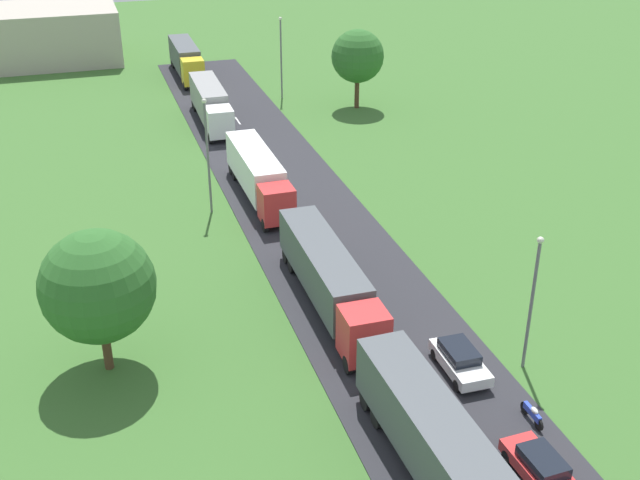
% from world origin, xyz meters
% --- Properties ---
extents(road, '(10.00, 140.00, 0.06)m').
position_xyz_m(road, '(0.00, 24.50, 0.03)').
color(road, '#2B2B30').
rests_on(road, ground).
extents(lane_marking_centre, '(0.16, 118.31, 0.01)m').
position_xyz_m(lane_marking_centre, '(0.00, 19.34, 0.07)').
color(lane_marking_centre, white).
rests_on(lane_marking_centre, road).
extents(truck_lead, '(2.82, 15.12, 3.65)m').
position_xyz_m(truck_lead, '(-2.28, 16.78, 2.18)').
color(truck_lead, blue).
rests_on(truck_lead, road).
extents(truck_second, '(2.59, 14.52, 3.53)m').
position_xyz_m(truck_second, '(-2.22, 33.19, 2.11)').
color(truck_second, red).
rests_on(truck_second, road).
extents(truck_third, '(2.57, 12.94, 3.57)m').
position_xyz_m(truck_third, '(-2.44, 50.49, 2.11)').
color(truck_third, red).
rests_on(truck_third, road).
extents(truck_fourth, '(2.78, 12.87, 3.70)m').
position_xyz_m(truck_fourth, '(-2.64, 70.00, 2.15)').
color(truck_fourth, white).
rests_on(truck_fourth, road).
extents(truck_fifth, '(2.60, 12.58, 3.76)m').
position_xyz_m(truck_fifth, '(-2.25, 88.17, 2.20)').
color(truck_fifth, yellow).
rests_on(truck_fifth, road).
extents(car_second, '(1.90, 4.05, 1.45)m').
position_xyz_m(car_second, '(2.19, 16.27, 0.82)').
color(car_second, red).
rests_on(car_second, road).
extents(car_third, '(1.90, 4.27, 1.49)m').
position_xyz_m(car_third, '(2.41, 24.64, 0.84)').
color(car_third, white).
rests_on(car_third, road).
extents(motorcycle_courier, '(0.28, 1.94, 0.91)m').
position_xyz_m(motorcycle_courier, '(3.98, 19.85, 0.54)').
color(motorcycle_courier, black).
rests_on(motorcycle_courier, road).
extents(lamppost_second, '(0.36, 0.36, 7.95)m').
position_xyz_m(lamppost_second, '(5.99, 24.07, 4.45)').
color(lamppost_second, slate).
rests_on(lamppost_second, ground).
extents(lamppost_third, '(0.36, 0.36, 9.02)m').
position_xyz_m(lamppost_third, '(-6.57, 49.01, 4.99)').
color(lamppost_third, slate).
rests_on(lamppost_third, ground).
extents(lamppost_fourth, '(0.36, 0.36, 8.84)m').
position_xyz_m(lamppost_fourth, '(6.41, 76.28, 4.91)').
color(lamppost_fourth, slate).
rests_on(lamppost_fourth, ground).
extents(tree_oak, '(6.05, 6.05, 8.17)m').
position_xyz_m(tree_oak, '(-15.60, 30.78, 5.13)').
color(tree_oak, '#513823').
rests_on(tree_oak, ground).
extents(tree_pine, '(5.49, 5.49, 8.28)m').
position_xyz_m(tree_pine, '(13.10, 70.47, 5.52)').
color(tree_pine, '#513823').
rests_on(tree_pine, ground).
extents(distant_building, '(16.97, 12.95, 6.75)m').
position_xyz_m(distant_building, '(-17.59, 101.00, 3.38)').
color(distant_building, '#B2A899').
rests_on(distant_building, ground).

